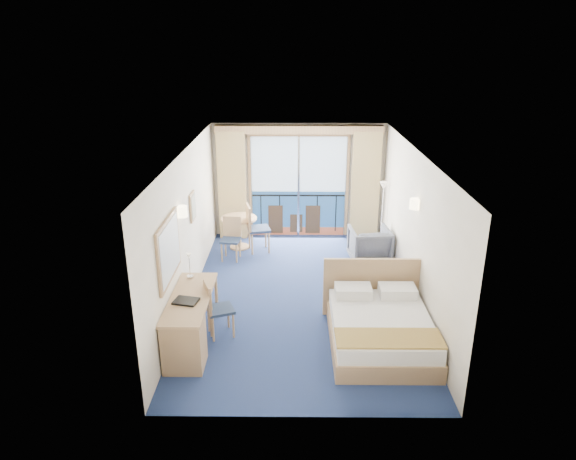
% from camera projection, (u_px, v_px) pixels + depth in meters
% --- Properties ---
extents(floor, '(6.50, 6.50, 0.00)m').
position_uv_depth(floor, '(300.00, 296.00, 9.51)').
color(floor, navy).
rests_on(floor, ground).
extents(room_walls, '(4.04, 6.54, 2.72)m').
position_uv_depth(room_walls, '(301.00, 205.00, 8.90)').
color(room_walls, beige).
rests_on(room_walls, ground).
extents(balcony_door, '(2.36, 0.03, 2.52)m').
position_uv_depth(balcony_door, '(298.00, 190.00, 12.14)').
color(balcony_door, navy).
rests_on(balcony_door, room_walls).
extents(curtain_left, '(0.65, 0.22, 2.55)m').
position_uv_depth(curtain_left, '(232.00, 186.00, 11.96)').
color(curtain_left, tan).
rests_on(curtain_left, room_walls).
extents(curtain_right, '(0.65, 0.22, 2.55)m').
position_uv_depth(curtain_right, '(365.00, 186.00, 11.94)').
color(curtain_right, tan).
rests_on(curtain_right, room_walls).
extents(pelmet, '(3.80, 0.25, 0.18)m').
position_uv_depth(pelmet, '(299.00, 129.00, 11.53)').
color(pelmet, tan).
rests_on(pelmet, room_walls).
extents(mirror, '(0.05, 1.25, 0.95)m').
position_uv_depth(mirror, '(169.00, 250.00, 7.59)').
color(mirror, tan).
rests_on(mirror, room_walls).
extents(wall_print, '(0.04, 0.42, 0.52)m').
position_uv_depth(wall_print, '(193.00, 207.00, 9.40)').
color(wall_print, tan).
rests_on(wall_print, room_walls).
extents(sconce_left, '(0.18, 0.18, 0.18)m').
position_uv_depth(sconce_left, '(182.00, 212.00, 8.33)').
color(sconce_left, '#FFEAB2').
rests_on(sconce_left, room_walls).
extents(sconce_right, '(0.18, 0.18, 0.18)m').
position_uv_depth(sconce_right, '(415.00, 204.00, 8.71)').
color(sconce_right, '#FFEAB2').
rests_on(sconce_right, room_walls).
extents(bed, '(1.67, 1.98, 1.05)m').
position_uv_depth(bed, '(380.00, 327.00, 7.93)').
color(bed, tan).
rests_on(bed, ground).
extents(nightstand, '(0.43, 0.41, 0.57)m').
position_uv_depth(nightstand, '(400.00, 292.00, 9.05)').
color(nightstand, tan).
rests_on(nightstand, ground).
extents(phone, '(0.23, 0.20, 0.09)m').
position_uv_depth(phone, '(403.00, 276.00, 8.91)').
color(phone, white).
rests_on(phone, nightstand).
extents(armchair, '(0.89, 0.91, 0.76)m').
position_uv_depth(armchair, '(370.00, 245.00, 10.89)').
color(armchair, '#444852').
rests_on(armchair, ground).
extents(floor_lamp, '(0.21, 0.21, 1.53)m').
position_uv_depth(floor_lamp, '(383.00, 198.00, 11.44)').
color(floor_lamp, silver).
rests_on(floor_lamp, ground).
extents(desk, '(0.60, 1.74, 0.81)m').
position_uv_depth(desk, '(186.00, 334.00, 7.44)').
color(desk, tan).
rests_on(desk, ground).
extents(desk_chair, '(0.53, 0.52, 0.94)m').
position_uv_depth(desk_chair, '(215.00, 306.00, 8.08)').
color(desk_chair, '#202F4C').
rests_on(desk_chair, ground).
extents(folder, '(0.40, 0.33, 0.03)m').
position_uv_depth(folder, '(186.00, 301.00, 7.60)').
color(folder, black).
rests_on(folder, desk).
extents(desk_lamp, '(0.11, 0.11, 0.42)m').
position_uv_depth(desk_lamp, '(189.00, 260.00, 8.27)').
color(desk_lamp, silver).
rests_on(desk_lamp, desk).
extents(round_table, '(0.81, 0.81, 0.73)m').
position_uv_depth(round_table, '(239.00, 225.00, 11.57)').
color(round_table, tan).
rests_on(round_table, ground).
extents(table_chair_a, '(0.57, 0.56, 1.09)m').
position_uv_depth(table_chair_a, '(254.00, 225.00, 11.35)').
color(table_chair_a, '#202F4C').
rests_on(table_chair_a, ground).
extents(table_chair_b, '(0.44, 0.45, 0.92)m').
position_uv_depth(table_chair_b, '(231.00, 236.00, 11.02)').
color(table_chair_b, '#202F4C').
rests_on(table_chair_b, ground).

